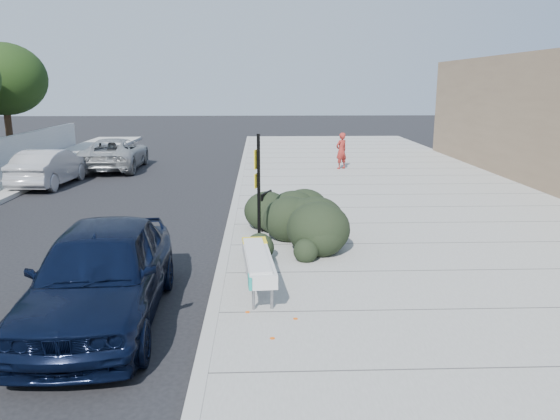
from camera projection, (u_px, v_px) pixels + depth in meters
The scene contains 12 objects.
ground at pixel (221, 280), 11.26m from camera, with size 120.00×120.00×0.00m, color black.
sidewalk_near at pixel (420, 217), 16.31m from camera, with size 11.20×50.00×0.15m, color gray.
curb_near at pixel (232, 218), 16.11m from camera, with size 0.22×50.00×0.17m, color #9E9E99.
tree_far_f at pixel (3, 79), 28.37m from camera, with size 4.40×4.40×6.07m.
bench at pixel (258, 261), 10.18m from camera, with size 0.67×2.42×0.72m.
bike_rack at pixel (266, 207), 14.53m from camera, with size 0.31×0.65×1.02m.
sign_post at pixel (258, 186), 12.47m from camera, with size 0.14×0.31×2.71m.
hedge at pixel (293, 212), 13.57m from camera, with size 1.84×3.69×1.38m, color black.
sedan_navy at pixel (101, 273), 9.14m from camera, with size 2.02×5.02×1.71m, color black.
wagon_silver at pixel (50, 167), 21.61m from camera, with size 1.54×4.42×1.46m, color #9C9CA0.
suv_silver at pixel (115, 154), 25.68m from camera, with size 2.46×5.32×1.48m, color #939698.
pedestrian at pixel (341, 151), 24.86m from camera, with size 0.60×0.39×1.65m, color maroon.
Camera 1 is at (0.83, -10.68, 3.95)m, focal length 35.00 mm.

